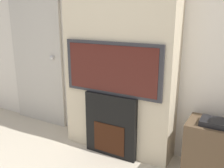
{
  "coord_description": "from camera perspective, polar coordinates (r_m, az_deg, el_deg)",
  "views": [
    {
      "loc": [
        1.28,
        -0.6,
        1.58
      ],
      "look_at": [
        0.0,
        1.68,
        0.85
      ],
      "focal_mm": 40.0,
      "sensor_mm": 36.0,
      "label": 1
    }
  ],
  "objects": [
    {
      "name": "media_stand",
      "position": [
        2.68,
        22.24,
        -14.02
      ],
      "size": [
        0.53,
        0.38,
        0.64
      ],
      "color": "brown",
      "rests_on": "ground_plane"
    },
    {
      "name": "chimney_breast",
      "position": [
        2.76,
        1.67,
        10.92
      ],
      "size": [
        1.3,
        0.32,
        2.7
      ],
      "color": "beige",
      "rests_on": "ground_plane"
    },
    {
      "name": "entry_door",
      "position": [
        3.76,
        -16.85,
        6.9
      ],
      "size": [
        0.93,
        0.09,
        2.1
      ],
      "color": "#BCB7AD",
      "rests_on": "ground_plane"
    },
    {
      "name": "television",
      "position": [
        2.67,
        -0.03,
        3.55
      ],
      "size": [
        1.15,
        0.07,
        0.57
      ],
      "color": "#2D2D33",
      "rests_on": "fireplace"
    },
    {
      "name": "fireplace",
      "position": [
        2.88,
        -0.01,
        -9.3
      ],
      "size": [
        0.63,
        0.15,
        0.73
      ],
      "color": "black",
      "rests_on": "ground_plane"
    },
    {
      "name": "wall_back",
      "position": [
        2.93,
        3.45,
        11.17
      ],
      "size": [
        6.0,
        0.06,
        2.7
      ],
      "color": "silver",
      "rests_on": "ground_plane"
    }
  ]
}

